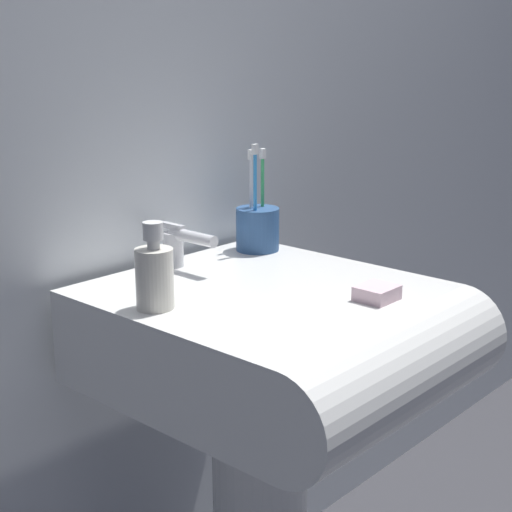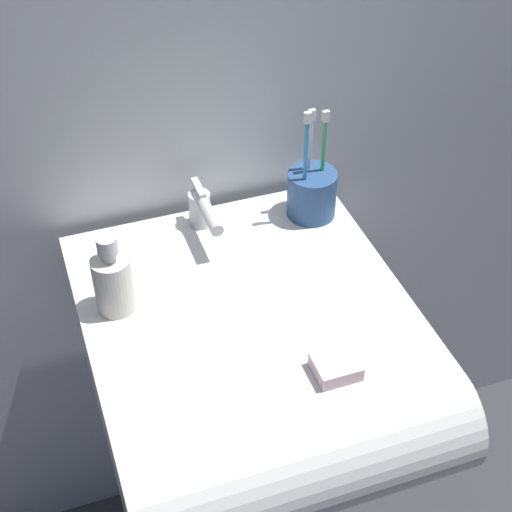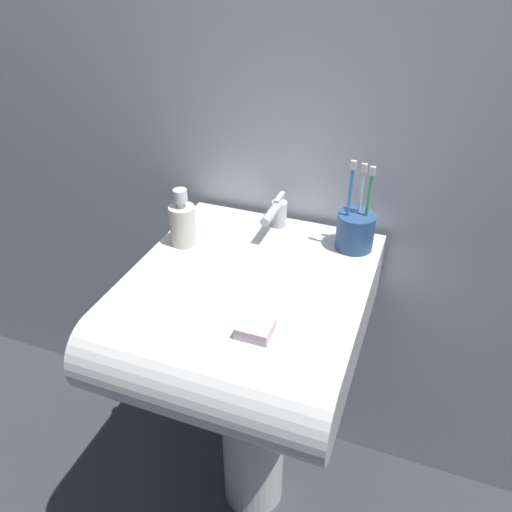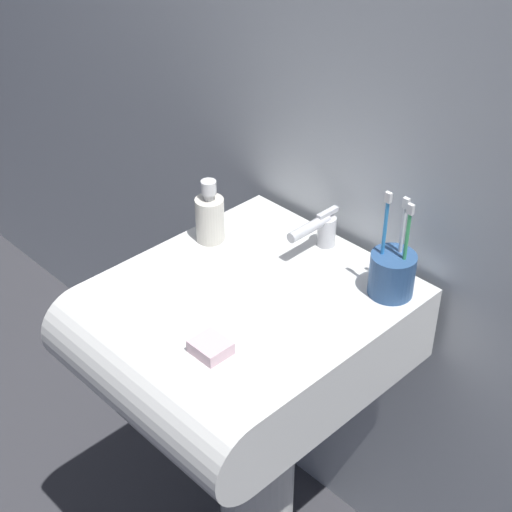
{
  "view_description": "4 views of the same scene",
  "coord_description": "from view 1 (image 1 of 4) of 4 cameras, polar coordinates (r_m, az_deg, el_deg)",
  "views": [
    {
      "loc": [
        -0.97,
        -0.86,
        1.25
      ],
      "look_at": [
        0.02,
        0.02,
        0.89
      ],
      "focal_mm": 55.0,
      "sensor_mm": 36.0,
      "label": 1
    },
    {
      "loc": [
        -0.28,
        -0.86,
        1.7
      ],
      "look_at": [
        0.03,
        0.01,
        0.91
      ],
      "focal_mm": 55.0,
      "sensor_mm": 36.0,
      "label": 2
    },
    {
      "loc": [
        0.32,
        -0.84,
        1.47
      ],
      "look_at": [
        0.01,
        0.01,
        0.87
      ],
      "focal_mm": 35.0,
      "sensor_mm": 36.0,
      "label": 3
    },
    {
      "loc": [
        0.87,
        -0.85,
        1.76
      ],
      "look_at": [
        0.02,
        -0.02,
        0.93
      ],
      "focal_mm": 55.0,
      "sensor_mm": 36.0,
      "label": 4
    }
  ],
  "objects": [
    {
      "name": "bar_soap",
      "position": [
        1.3,
        8.78,
        -2.68
      ],
      "size": [
        0.06,
        0.06,
        0.02
      ],
      "primitive_type": "cube",
      "color": "silver",
      "rests_on": "sink_basin"
    },
    {
      "name": "soap_bottle",
      "position": [
        1.25,
        -7.39,
        -1.37
      ],
      "size": [
        0.06,
        0.06,
        0.14
      ],
      "color": "silver",
      "rests_on": "sink_basin"
    },
    {
      "name": "wall_back",
      "position": [
        1.51,
        -8.44,
        13.29
      ],
      "size": [
        5.0,
        0.05,
        2.4
      ],
      "primitive_type": "cube",
      "color": "silver",
      "rests_on": "ground"
    },
    {
      "name": "toothbrush_cup",
      "position": [
        1.59,
        0.11,
        2.09
      ],
      "size": [
        0.09,
        0.09,
        0.22
      ],
      "color": "#2D5184",
      "rests_on": "sink_basin"
    },
    {
      "name": "sink_basin",
      "position": [
        1.35,
        2.33,
        -6.27
      ],
      "size": [
        0.51,
        0.6,
        0.17
      ],
      "color": "white",
      "rests_on": "sink_pedestal"
    },
    {
      "name": "faucet",
      "position": [
        1.47,
        -5.57,
        0.84
      ],
      "size": [
        0.04,
        0.14,
        0.08
      ],
      "color": "silver",
      "rests_on": "sink_basin"
    }
  ]
}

